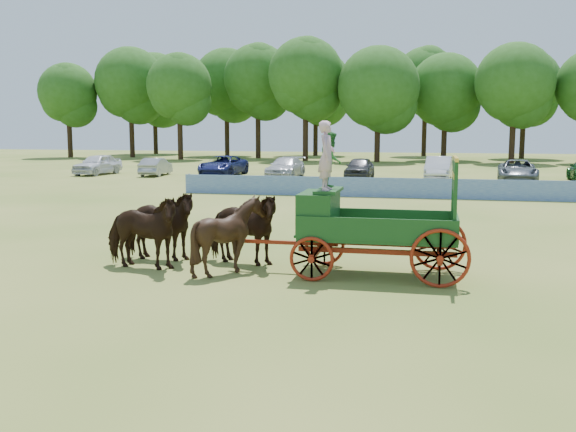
{
  "coord_description": "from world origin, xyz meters",
  "views": [
    {
      "loc": [
        -0.47,
        -16.05,
        3.69
      ],
      "look_at": [
        -4.22,
        0.76,
        1.3
      ],
      "focal_mm": 40.0,
      "sensor_mm": 36.0,
      "label": 1
    }
  ],
  "objects": [
    {
      "name": "farm_dray",
      "position": [
        -2.44,
        -0.23,
        1.62
      ],
      "size": [
        6.0,
        2.0,
        3.84
      ],
      "color": "#9C2A0F",
      "rests_on": "ground"
    },
    {
      "name": "horse_wheel_left",
      "position": [
        -5.4,
        -0.79,
        0.98
      ],
      "size": [
        2.04,
        1.88,
        1.96
      ],
      "primitive_type": "imported",
      "rotation": [
        0.0,
        0.0,
        1.75
      ],
      "color": "black",
      "rests_on": "ground"
    },
    {
      "name": "ground",
      "position": [
        0.0,
        0.0,
        0.0
      ],
      "size": [
        160.0,
        160.0,
        0.0
      ],
      "primitive_type": "plane",
      "color": "#989044",
      "rests_on": "ground"
    },
    {
      "name": "horse_lead_right",
      "position": [
        -7.8,
        0.31,
        0.98
      ],
      "size": [
        2.37,
        1.17,
        1.96
      ],
      "primitive_type": "imported",
      "rotation": [
        0.0,
        0.0,
        1.52
      ],
      "color": "black",
      "rests_on": "ground"
    },
    {
      "name": "horse_wheel_right",
      "position": [
        -5.4,
        0.31,
        0.98
      ],
      "size": [
        2.5,
        1.54,
        1.96
      ],
      "primitive_type": "imported",
      "rotation": [
        0.0,
        0.0,
        1.35
      ],
      "color": "black",
      "rests_on": "ground"
    },
    {
      "name": "parked_cars",
      "position": [
        -3.74,
        30.36,
        0.76
      ],
      "size": [
        47.3,
        6.78,
        1.63
      ],
      "color": "silver",
      "rests_on": "ground"
    },
    {
      "name": "treeline",
      "position": [
        -5.61,
        60.41,
        8.89
      ],
      "size": [
        90.53,
        24.07,
        14.75
      ],
      "color": "#382314",
      "rests_on": "ground"
    },
    {
      "name": "sponsor_banner",
      "position": [
        -1.0,
        18.0,
        0.53
      ],
      "size": [
        26.0,
        0.08,
        1.05
      ],
      "primitive_type": "cube",
      "color": "#1C439B",
      "rests_on": "ground"
    },
    {
      "name": "horse_lead_left",
      "position": [
        -7.8,
        -0.79,
        0.98
      ],
      "size": [
        2.43,
        1.31,
        1.96
      ],
      "primitive_type": "imported",
      "rotation": [
        0.0,
        0.0,
        1.46
      ],
      "color": "black",
      "rests_on": "ground"
    }
  ]
}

